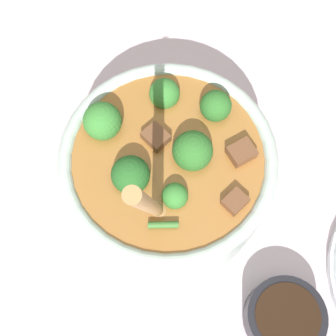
{
  "coord_description": "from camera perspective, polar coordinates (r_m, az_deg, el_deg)",
  "views": [
    {
      "loc": [
        0.17,
        -0.1,
        0.57
      ],
      "look_at": [
        0.0,
        0.0,
        0.07
      ],
      "focal_mm": 50.0,
      "sensor_mm": 36.0,
      "label": 1
    }
  ],
  "objects": [
    {
      "name": "stew_bowl",
      "position": [
        0.54,
        -0.04,
        -0.19
      ],
      "size": [
        0.24,
        0.24,
        0.31
      ],
      "color": "#B2C6BC",
      "rests_on": "ground_plane"
    },
    {
      "name": "condiment_bowl",
      "position": [
        0.56,
        14.02,
        -17.22
      ],
      "size": [
        0.09,
        0.09,
        0.04
      ],
      "color": "black",
      "rests_on": "ground_plane"
    },
    {
      "name": "ground_plane",
      "position": [
        0.6,
        0.0,
        -2.46
      ],
      "size": [
        4.0,
        4.0,
        0.0
      ],
      "primitive_type": "plane",
      "color": "silver"
    }
  ]
}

